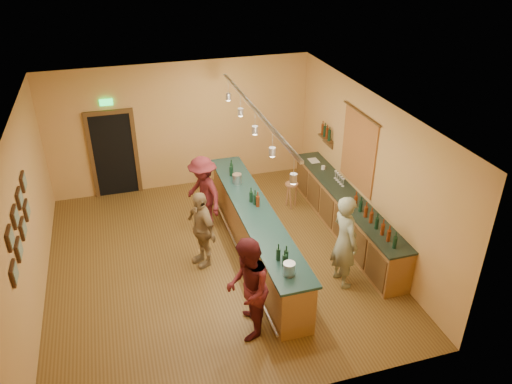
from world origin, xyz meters
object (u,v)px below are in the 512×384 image
object	(u,v)px
customer_c	(203,193)
bar_stool	(291,189)
tasting_bar	(255,229)
customer_b	(201,229)
bartender	(345,241)
back_counter	(346,214)
customer_a	(248,289)

from	to	relation	value
customer_c	bar_stool	world-z (taller)	customer_c
tasting_bar	bar_stool	size ratio (longest dim) A/B	8.04
customer_b	customer_c	distance (m)	1.36
bartender	bar_stool	xyz separation A→B (m)	(0.06, 2.93, -0.44)
customer_b	bartender	bearing A→B (deg)	41.23
back_counter	customer_c	bearing A→B (deg)	158.38
tasting_bar	customer_b	size ratio (longest dim) A/B	3.16
back_counter	customer_a	bearing A→B (deg)	-141.46
bartender	bar_stool	world-z (taller)	bartender
tasting_bar	customer_b	bearing A→B (deg)	179.54
customer_a	back_counter	bearing A→B (deg)	144.09
customer_c	customer_b	bearing A→B (deg)	-35.93
back_counter	customer_b	xyz separation A→B (m)	(-3.21, -0.17, 0.32)
customer_b	bar_stool	world-z (taller)	customer_b
tasting_bar	bar_stool	distance (m)	2.10
bartender	customer_a	world-z (taller)	bartender
bartender	customer_a	xyz separation A→B (m)	(-2.07, -0.76, -0.02)
back_counter	customer_c	size ratio (longest dim) A/B	2.66
bartender	back_counter	bearing A→B (deg)	-34.05
customer_c	bar_stool	xyz separation A→B (m)	(2.15, 0.25, -0.37)
tasting_bar	customer_b	xyz separation A→B (m)	(-1.09, 0.01, 0.20)
tasting_bar	customer_b	distance (m)	1.11
bartender	customer_a	bearing A→B (deg)	103.76
back_counter	bartender	world-z (taller)	bartender
customer_a	customer_c	xyz separation A→B (m)	(-0.03, 3.43, -0.06)
tasting_bar	bartender	xyz separation A→B (m)	(1.32, -1.35, 0.32)
customer_a	customer_b	size ratio (longest dim) A/B	1.13
customer_c	back_counter	bearing A→B (deg)	45.75
tasting_bar	customer_a	distance (m)	2.25
back_counter	bar_stool	size ratio (longest dim) A/B	7.17
customer_a	customer_b	distance (m)	2.14
bartender	customer_b	distance (m)	2.77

